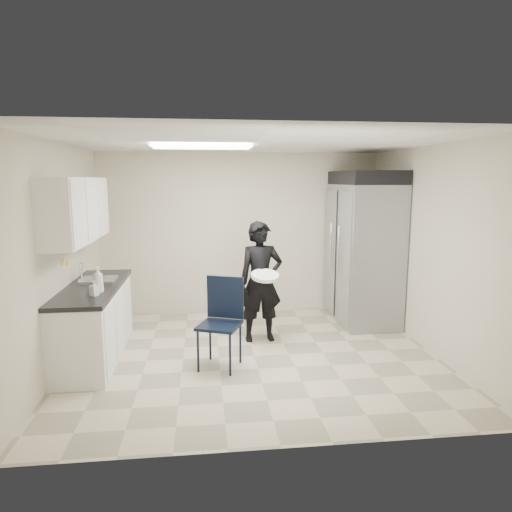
{
  "coord_description": "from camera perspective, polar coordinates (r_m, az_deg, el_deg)",
  "views": [
    {
      "loc": [
        -0.61,
        -5.37,
        2.18
      ],
      "look_at": [
        0.05,
        0.2,
        1.23
      ],
      "focal_mm": 32.0,
      "sensor_mm": 36.0,
      "label": 1
    }
  ],
  "objects": [
    {
      "name": "ceiling_panel",
      "position": [
        5.79,
        -6.8,
        13.39
      ],
      "size": [
        1.2,
        0.6,
        0.02
      ],
      "primitive_type": "cube",
      "color": "white",
      "rests_on": "ceiling"
    },
    {
      "name": "countertop",
      "position": [
        5.88,
        -19.77,
        -3.72
      ],
      "size": [
        0.64,
        1.95,
        0.05
      ],
      "primitive_type": "cube",
      "color": "black",
      "rests_on": "lower_counter"
    },
    {
      "name": "back_wall",
      "position": [
        7.45,
        -1.98,
        2.79
      ],
      "size": [
        4.5,
        0.0,
        4.5
      ],
      "primitive_type": "plane",
      "rotation": [
        1.57,
        0.0,
        0.0
      ],
      "color": "beige",
      "rests_on": "floor"
    },
    {
      "name": "commercial_fridge",
      "position": [
        7.17,
        13.27,
        0.26
      ],
      "size": [
        0.8,
        1.35,
        2.1
      ],
      "primitive_type": "cube",
      "color": "gray",
      "rests_on": "floor"
    },
    {
      "name": "lower_counter",
      "position": [
        5.99,
        -19.53,
        -7.96
      ],
      "size": [
        0.6,
        1.9,
        0.86
      ],
      "primitive_type": "cube",
      "color": "silver",
      "rests_on": "floor"
    },
    {
      "name": "notice_sticker_right",
      "position": [
        5.99,
        -22.46,
        -0.76
      ],
      "size": [
        0.0,
        0.12,
        0.07
      ],
      "primitive_type": "cube",
      "color": "yellow",
      "rests_on": "left_wall"
    },
    {
      "name": "soap_bottle_b",
      "position": [
        5.34,
        -19.58,
        -3.81
      ],
      "size": [
        0.11,
        0.11,
        0.17
      ],
      "primitive_type": "imported",
      "rotation": [
        0.0,
        0.0,
        -0.62
      ],
      "color": "#A9A9B5",
      "rests_on": "countertop"
    },
    {
      "name": "man_tuxedo",
      "position": [
        6.15,
        0.59,
        -3.24
      ],
      "size": [
        0.63,
        0.45,
        1.63
      ],
      "primitive_type": "imported",
      "rotation": [
        0.0,
        0.0,
        0.1
      ],
      "color": "black",
      "rests_on": "floor"
    },
    {
      "name": "towel_dispenser",
      "position": [
        6.92,
        -19.54,
        4.39
      ],
      "size": [
        0.22,
        0.3,
        0.35
      ],
      "primitive_type": "cube",
      "color": "black",
      "rests_on": "left_wall"
    },
    {
      "name": "fridge_compressor",
      "position": [
        7.08,
        13.63,
        9.48
      ],
      "size": [
        0.8,
        1.35,
        0.2
      ],
      "primitive_type": "cube",
      "color": "black",
      "rests_on": "commercial_fridge"
    },
    {
      "name": "soap_bottle_a",
      "position": [
        5.45,
        -19.14,
        -2.8
      ],
      "size": [
        0.12,
        0.12,
        0.3
      ],
      "primitive_type": "imported",
      "rotation": [
        0.0,
        0.0,
        -0.06
      ],
      "color": "white",
      "rests_on": "countertop"
    },
    {
      "name": "upper_cabinets",
      "position": [
        5.77,
        -21.51,
        5.4
      ],
      "size": [
        0.35,
        1.8,
        0.75
      ],
      "primitive_type": "cube",
      "color": "silver",
      "rests_on": "left_wall"
    },
    {
      "name": "left_wall",
      "position": [
        5.69,
        -23.4,
        -0.11
      ],
      "size": [
        0.0,
        4.0,
        4.0
      ],
      "primitive_type": "plane",
      "rotation": [
        1.57,
        0.0,
        1.57
      ],
      "color": "beige",
      "rests_on": "floor"
    },
    {
      "name": "faucet",
      "position": [
        6.13,
        -20.96,
        -1.97
      ],
      "size": [
        0.02,
        0.02,
        0.24
      ],
      "primitive_type": "cylinder",
      "color": "silver",
      "rests_on": "countertop"
    },
    {
      "name": "notice_sticker_left",
      "position": [
        5.79,
        -23.01,
        -0.73
      ],
      "size": [
        0.0,
        0.12,
        0.07
      ],
      "primitive_type": "cube",
      "color": "yellow",
      "rests_on": "left_wall"
    },
    {
      "name": "ceiling",
      "position": [
        5.42,
        -0.26,
        14.03
      ],
      "size": [
        4.5,
        4.5,
        0.0
      ],
      "primitive_type": "plane",
      "rotation": [
        3.14,
        0.0,
        0.0
      ],
      "color": "silver",
      "rests_on": "back_wall"
    },
    {
      "name": "right_wall",
      "position": [
        6.15,
        21.08,
        0.71
      ],
      "size": [
        0.0,
        4.0,
        4.0
      ],
      "primitive_type": "plane",
      "rotation": [
        1.57,
        0.0,
        -1.57
      ],
      "color": "beige",
      "rests_on": "floor"
    },
    {
      "name": "sink",
      "position": [
        6.11,
        -19.06,
        -3.32
      ],
      "size": [
        0.42,
        0.4,
        0.14
      ],
      "primitive_type": "cube",
      "color": "gray",
      "rests_on": "countertop"
    },
    {
      "name": "bucket_lid",
      "position": [
        5.88,
        1.13,
        -2.48
      ],
      "size": [
        0.39,
        0.39,
        0.05
      ],
      "primitive_type": "cylinder",
      "rotation": [
        0.0,
        0.0,
        0.1
      ],
      "color": "white",
      "rests_on": "man_tuxedo"
    },
    {
      "name": "folding_chair",
      "position": [
        5.35,
        -4.6,
        -8.66
      ],
      "size": [
        0.59,
        0.59,
        1.02
      ],
      "primitive_type": "cube",
      "rotation": [
        0.0,
        0.0,
        -0.38
      ],
      "color": "black",
      "rests_on": "floor"
    },
    {
      "name": "floor",
      "position": [
        5.83,
        -0.24,
        -12.38
      ],
      "size": [
        4.5,
        4.5,
        0.0
      ],
      "primitive_type": "plane",
      "color": "#C3B499",
      "rests_on": "ground"
    }
  ]
}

